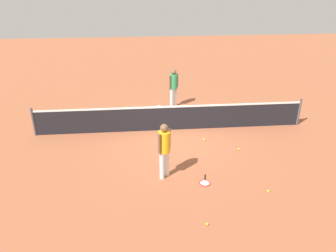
# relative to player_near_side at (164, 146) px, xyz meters

# --- Properties ---
(ground_plane) EXTENTS (40.00, 40.00, 0.00)m
(ground_plane) POSITION_rel_player_near_side_xyz_m (0.50, 3.13, -1.01)
(ground_plane) COLOR #9E5638
(court_net) EXTENTS (10.09, 0.09, 1.07)m
(court_net) POSITION_rel_player_near_side_xyz_m (0.50, 3.13, -0.51)
(court_net) COLOR #4C4C51
(court_net) RESTS_ON ground_plane
(player_near_side) EXTENTS (0.48, 0.48, 1.70)m
(player_near_side) POSITION_rel_player_near_side_xyz_m (0.00, 0.00, 0.00)
(player_near_side) COLOR white
(player_near_side) RESTS_ON ground_plane
(player_far_side) EXTENTS (0.48, 0.48, 1.70)m
(player_far_side) POSITION_rel_player_near_side_xyz_m (0.86, 5.49, 0.00)
(player_far_side) COLOR white
(player_far_side) RESTS_ON ground_plane
(tennis_racket_near_player) EXTENTS (0.38, 0.61, 0.03)m
(tennis_racket_near_player) POSITION_rel_player_near_side_xyz_m (1.12, -0.42, -1.00)
(tennis_racket_near_player) COLOR red
(tennis_racket_near_player) RESTS_ON ground_plane
(tennis_racket_far_player) EXTENTS (0.50, 0.56, 0.03)m
(tennis_racket_far_player) POSITION_rel_player_near_side_xyz_m (0.21, 5.51, -1.00)
(tennis_racket_far_player) COLOR red
(tennis_racket_far_player) RESTS_ON ground_plane
(tennis_ball_near_player) EXTENTS (0.07, 0.07, 0.07)m
(tennis_ball_near_player) POSITION_rel_player_near_side_xyz_m (2.63, 1.34, -0.98)
(tennis_ball_near_player) COLOR #C6E033
(tennis_ball_near_player) RESTS_ON ground_plane
(tennis_ball_by_net) EXTENTS (0.07, 0.07, 0.07)m
(tennis_ball_by_net) POSITION_rel_player_near_side_xyz_m (0.84, -2.13, -0.98)
(tennis_ball_by_net) COLOR #C6E033
(tennis_ball_by_net) RESTS_ON ground_plane
(tennis_ball_midcourt) EXTENTS (0.07, 0.07, 0.07)m
(tennis_ball_midcourt) POSITION_rel_player_near_side_xyz_m (1.61, 2.15, -0.98)
(tennis_ball_midcourt) COLOR #C6E033
(tennis_ball_midcourt) RESTS_ON ground_plane
(tennis_ball_baseline) EXTENTS (0.07, 0.07, 0.07)m
(tennis_ball_baseline) POSITION_rel_player_near_side_xyz_m (2.77, -1.01, -0.98)
(tennis_ball_baseline) COLOR #C6E033
(tennis_ball_baseline) RESTS_ON ground_plane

